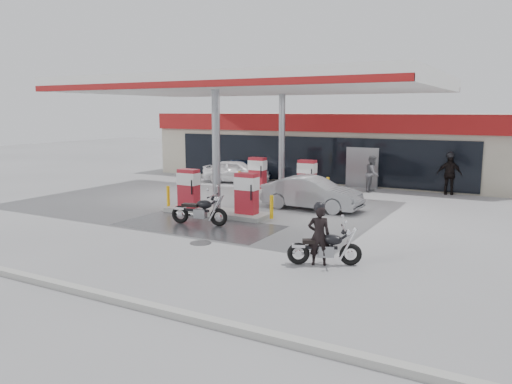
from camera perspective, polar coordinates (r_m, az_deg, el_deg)
ground at (r=18.83m, az=-7.83°, el=-3.64°), size 90.00×90.00×0.00m
wet_patch at (r=18.54m, az=-6.58°, el=-3.82°), size 6.00×3.00×0.00m
drain_cover at (r=16.12m, az=-6.35°, el=-5.81°), size 0.70×0.70×0.01m
kerb at (r=14.05m, az=-25.31°, el=-8.65°), size 28.00×0.25×0.15m
store_building at (r=32.62m, az=9.11°, el=5.34°), size 22.00×8.22×4.00m
canopy at (r=22.59m, az=-0.38°, el=12.04°), size 16.00×10.02×5.51m
pump_island_near at (r=20.30m, az=-4.50°, el=-0.60°), size 5.14×1.30×1.78m
pump_island_far at (r=25.46m, az=2.94°, el=1.43°), size 5.14×1.30×1.78m
main_motorcycle at (r=13.83m, az=7.98°, el=-6.41°), size 1.90×1.09×1.05m
biker_main at (r=13.72m, az=7.20°, el=-4.94°), size 0.72×0.62×1.66m
parked_motorcycle at (r=18.54m, az=-6.40°, el=-2.21°), size 2.22×0.85×1.15m
sedan_white at (r=29.29m, az=-2.25°, el=2.39°), size 4.18×2.36×1.34m
attendant at (r=26.66m, az=13.16°, el=2.07°), size 0.77×0.96×1.90m
hatchback_silver at (r=21.43m, az=6.40°, el=-0.12°), size 4.29×1.53×1.41m
parked_car_left at (r=31.08m, az=-1.30°, el=2.62°), size 4.28×3.05×1.15m
biker_walking at (r=26.90m, az=21.21°, el=1.89°), size 1.26×0.70×2.03m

